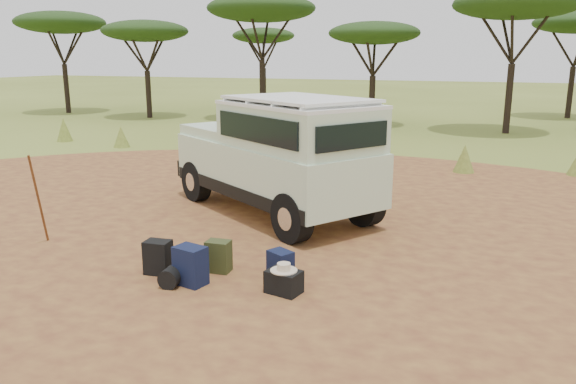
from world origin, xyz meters
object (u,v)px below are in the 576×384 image
(backpack_olive, at_px, (219,256))
(duffel_navy, at_px, (280,264))
(walking_staff, at_px, (39,200))
(safari_vehicle, at_px, (278,158))
(backpack_black, at_px, (158,257))
(backpack_navy, at_px, (190,266))
(hard_case, at_px, (284,282))

(backpack_olive, relative_size, duffel_navy, 1.24)
(walking_staff, bearing_deg, safari_vehicle, 23.01)
(backpack_black, relative_size, backpack_navy, 0.91)
(walking_staff, relative_size, duffel_navy, 4.22)
(backpack_navy, bearing_deg, backpack_olive, 88.81)
(backpack_navy, bearing_deg, backpack_black, 177.16)
(backpack_navy, xyz_separation_m, hard_case, (1.37, 0.21, -0.12))
(safari_vehicle, xyz_separation_m, hard_case, (1.63, -3.74, -1.03))
(safari_vehicle, relative_size, hard_case, 11.31)
(safari_vehicle, xyz_separation_m, walking_staff, (-3.09, -3.37, -0.37))
(walking_staff, bearing_deg, hard_case, -28.98)
(backpack_navy, distance_m, hard_case, 1.39)
(backpack_navy, bearing_deg, duffel_navy, 47.30)
(walking_staff, xyz_separation_m, backpack_navy, (3.35, -0.58, -0.53))
(backpack_black, distance_m, backpack_navy, 0.70)
(backpack_black, bearing_deg, backpack_olive, 20.22)
(backpack_black, distance_m, duffel_navy, 1.86)
(backpack_olive, distance_m, duffel_navy, 0.97)
(safari_vehicle, xyz_separation_m, duffel_navy, (1.35, -3.19, -0.99))
(safari_vehicle, relative_size, backpack_navy, 9.22)
(safari_vehicle, bearing_deg, backpack_olive, -50.55)
(safari_vehicle, distance_m, duffel_navy, 3.60)
(backpack_black, height_order, backpack_olive, backpack_black)
(backpack_olive, bearing_deg, hard_case, -22.01)
(backpack_black, xyz_separation_m, backpack_navy, (0.68, -0.18, 0.03))
(backpack_black, distance_m, backpack_olive, 0.91)
(duffel_navy, bearing_deg, walking_staff, -150.24)
(backpack_black, bearing_deg, walking_staff, 165.51)
(safari_vehicle, bearing_deg, hard_case, -33.80)
(backpack_black, relative_size, hard_case, 1.12)
(safari_vehicle, bearing_deg, backpack_black, -63.66)
(backpack_black, xyz_separation_m, backpack_olive, (0.82, 0.40, -0.01))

